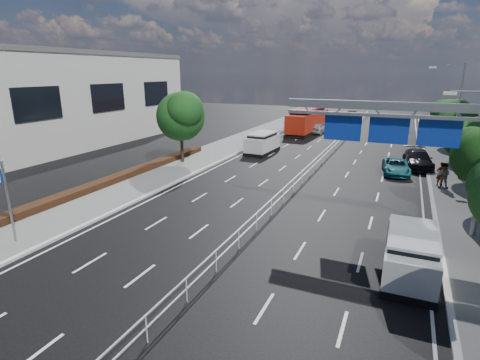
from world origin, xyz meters
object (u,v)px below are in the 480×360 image
at_px(red_bus, 308,120).
at_px(parked_car_dark, 418,159).
at_px(parked_car_teal, 396,167).
at_px(overhead_gantry, 404,126).
at_px(pedestrian_b, 443,175).
at_px(white_minivan, 262,143).
at_px(pedestrian_a, 441,174).
at_px(toilet_sign, 0,187).
at_px(near_car_dark, 352,114).
at_px(near_car_silver, 318,128).
at_px(silver_minivan, 410,254).

relative_size(red_bus, parked_car_dark, 2.23).
relative_size(red_bus, parked_car_teal, 2.66).
bearing_deg(overhead_gantry, pedestrian_b, 70.78).
height_order(white_minivan, pedestrian_a, white_minivan).
bearing_deg(parked_car_dark, pedestrian_a, -83.70).
bearing_deg(pedestrian_a, red_bus, -79.51).
height_order(toilet_sign, red_bus, toilet_sign).
height_order(parked_car_dark, pedestrian_a, pedestrian_a).
relative_size(overhead_gantry, pedestrian_b, 5.57).
bearing_deg(pedestrian_a, near_car_dark, -98.90).
height_order(toilet_sign, near_car_silver, toilet_sign).
bearing_deg(white_minivan, near_car_silver, 83.32).
bearing_deg(near_car_dark, silver_minivan, 93.58).
relative_size(near_car_dark, parked_car_teal, 0.96).
bearing_deg(pedestrian_a, silver_minivan, 57.12).
relative_size(overhead_gantry, near_car_silver, 2.34).
distance_m(white_minivan, red_bus, 15.40).
relative_size(overhead_gantry, pedestrian_a, 5.74).
bearing_deg(red_bus, parked_car_teal, -53.65).
relative_size(red_bus, pedestrian_b, 6.43).
relative_size(toilet_sign, pedestrian_b, 2.36).
distance_m(white_minivan, parked_car_teal, 13.66).
distance_m(overhead_gantry, parked_car_dark, 15.86).
distance_m(red_bus, pedestrian_b, 26.90).
bearing_deg(toilet_sign, overhead_gantry, 29.60).
height_order(white_minivan, parked_car_teal, white_minivan).
relative_size(red_bus, pedestrian_a, 6.63).
height_order(pedestrian_a, pedestrian_b, pedestrian_b).
bearing_deg(overhead_gantry, toilet_sign, -150.40).
bearing_deg(overhead_gantry, silver_minivan, -81.09).
distance_m(white_minivan, near_car_silver, 15.65).
relative_size(near_car_silver, near_car_dark, 1.03).
height_order(overhead_gantry, near_car_silver, overhead_gantry).
bearing_deg(silver_minivan, red_bus, 110.16).
relative_size(overhead_gantry, parked_car_teal, 2.31).
relative_size(near_car_dark, parked_car_dark, 0.80).
height_order(near_car_dark, pedestrian_a, pedestrian_a).
height_order(overhead_gantry, pedestrian_b, overhead_gantry).
xyz_separation_m(overhead_gantry, parked_car_dark, (1.46, 15.03, -4.84)).
xyz_separation_m(toilet_sign, pedestrian_a, (20.55, 19.16, -1.91)).
bearing_deg(near_car_dark, overhead_gantry, 93.69).
bearing_deg(near_car_silver, parked_car_dark, 132.17).
distance_m(near_car_silver, pedestrian_b, 26.11).
distance_m(toilet_sign, parked_car_teal, 28.18).
distance_m(toilet_sign, pedestrian_a, 28.16).
xyz_separation_m(near_car_dark, pedestrian_a, (11.87, -41.27, 0.33)).
bearing_deg(near_car_silver, overhead_gantry, 113.44).
bearing_deg(silver_minivan, near_car_dark, 99.91).
bearing_deg(pedestrian_b, overhead_gantry, 78.82).
bearing_deg(pedestrian_a, toilet_sign, 18.03).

